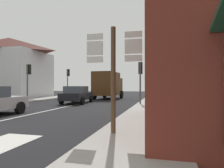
{
  "coord_description": "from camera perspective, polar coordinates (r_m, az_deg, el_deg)",
  "views": [
    {
      "loc": [
        6.63,
        -5.21,
        1.49
      ],
      "look_at": [
        2.61,
        11.08,
        1.65
      ],
      "focal_mm": 32.25,
      "sensor_mm": 36.0,
      "label": 1
    }
  ],
  "objects": [
    {
      "name": "sedan_far",
      "position": [
        17.62,
        -9.89,
        -2.92
      ],
      "size": [
        2.25,
        4.34,
        1.47
      ],
      "color": "black",
      "rests_on": "ground"
    },
    {
      "name": "traffic_light_far_left",
      "position": [
        26.49,
        -12.36,
        2.09
      ],
      "size": [
        0.3,
        0.49,
        3.66
      ],
      "color": "#47474C",
      "rests_on": "ground"
    },
    {
      "name": "traffic_light_near_left",
      "position": [
        19.71,
        -22.6,
        2.56
      ],
      "size": [
        0.3,
        0.49,
        3.44
      ],
      "color": "#47474C",
      "rests_on": "ground"
    },
    {
      "name": "traffic_light_far_right",
      "position": [
        23.69,
        10.07,
        2.33
      ],
      "size": [
        0.3,
        0.49,
        3.62
      ],
      "color": "#47474C",
      "rests_on": "ground"
    },
    {
      "name": "lane_centre_stripe",
      "position": [
        13.11,
        -16.76,
        -7.03
      ],
      "size": [
        0.16,
        12.0,
        0.01
      ],
      "primitive_type": "cube",
      "color": "silver",
      "rests_on": "ground"
    },
    {
      "name": "delivery_truck",
      "position": [
        23.23,
        -1.15,
        -0.16
      ],
      "size": [
        2.77,
        5.14,
        3.05
      ],
      "color": "#4C2D14",
      "rests_on": "ground"
    },
    {
      "name": "sidewalk_right",
      "position": [
        13.3,
        11.11,
        -6.67
      ],
      "size": [
        2.45,
        44.0,
        0.14
      ],
      "primitive_type": "cube",
      "color": "#9E9B96",
      "rests_on": "ground"
    },
    {
      "name": "route_sign_post",
      "position": [
        5.84,
        0.39,
        3.59
      ],
      "size": [
        1.66,
        0.14,
        3.2
      ],
      "color": "brown",
      "rests_on": "ground"
    },
    {
      "name": "ground_plane",
      "position": [
        16.66,
        -9.7,
        -5.68
      ],
      "size": [
        80.0,
        80.0,
        0.0
      ],
      "primitive_type": "plane",
      "color": "black"
    },
    {
      "name": "clapboard_house_left",
      "position": [
        28.27,
        -27.23,
        4.2
      ],
      "size": [
        9.2,
        7.96,
        7.53
      ],
      "color": "silver",
      "rests_on": "ground"
    },
    {
      "name": "traffic_light_near_right",
      "position": [
        15.53,
        8.07,
        3.0
      ],
      "size": [
        0.3,
        0.49,
        3.31
      ],
      "color": "#47474C",
      "rests_on": "ground"
    }
  ]
}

